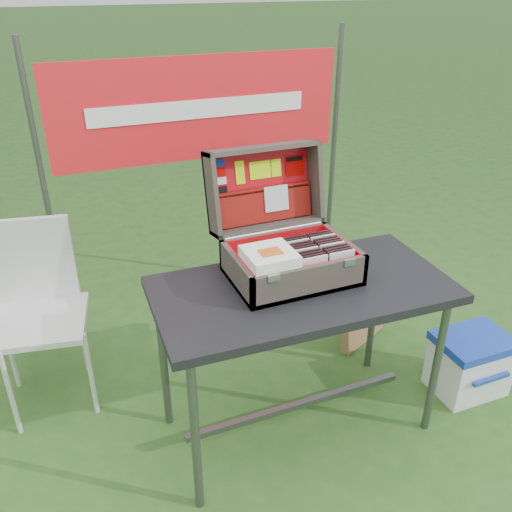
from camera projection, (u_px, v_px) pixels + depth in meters
name	position (u px, v px, depth m)	size (l,w,h in m)	color
ground	(280.00, 427.00, 2.62)	(80.00, 80.00, 0.00)	#29551D
table	(299.00, 360.00, 2.45)	(1.25, 0.63, 0.78)	black
table_top	(302.00, 290.00, 2.28)	(1.25, 0.63, 0.04)	black
table_leg_fl	(195.00, 439.00, 2.06)	(0.04, 0.04, 0.74)	#59595B
table_leg_fr	(436.00, 366.00, 2.44)	(0.04, 0.04, 0.74)	#59595B
table_leg_bl	(163.00, 361.00, 2.48)	(0.04, 0.04, 0.74)	#59595B
table_leg_br	(374.00, 309.00, 2.86)	(0.04, 0.04, 0.74)	#59595B
table_brace	(297.00, 405.00, 2.58)	(1.10, 0.03, 0.03)	#59595B
suitcase	(287.00, 220.00, 2.27)	(0.52, 0.53, 0.49)	#50473D
suitcase_base_bottom	(291.00, 275.00, 2.33)	(0.52, 0.37, 0.02)	#50473D
suitcase_base_wall_front	(311.00, 282.00, 2.16)	(0.52, 0.02, 0.14)	#50473D
suitcase_base_wall_back	(275.00, 246.00, 2.45)	(0.52, 0.02, 0.14)	#50473D
suitcase_base_wall_left	(237.00, 274.00, 2.22)	(0.02, 0.37, 0.14)	#50473D
suitcase_base_wall_right	(343.00, 252.00, 2.39)	(0.02, 0.37, 0.14)	#50473D
suitcase_liner_floor	(291.00, 272.00, 2.32)	(0.48, 0.33, 0.01)	red
suitcase_latch_left	(274.00, 278.00, 2.07)	(0.05, 0.01, 0.03)	silver
suitcase_latch_right	(350.00, 262.00, 2.18)	(0.05, 0.01, 0.03)	silver
suitcase_hinge	(274.00, 231.00, 2.42)	(0.02, 0.02, 0.47)	silver
suitcase_lid_back	(260.00, 186.00, 2.49)	(0.52, 0.37, 0.02)	#50473D
suitcase_lid_rim_far	(262.00, 148.00, 2.38)	(0.52, 0.02, 0.14)	#50473D
suitcase_lid_rim_near	(268.00, 226.00, 2.48)	(0.52, 0.02, 0.14)	#50473D
suitcase_lid_rim_left	(212.00, 195.00, 2.35)	(0.02, 0.37, 0.14)	#50473D
suitcase_lid_rim_right	(314.00, 180.00, 2.52)	(0.02, 0.37, 0.14)	#50473D
suitcase_lid_liner	(261.00, 186.00, 2.47)	(0.48, 0.33, 0.01)	red
suitcase_liner_wall_front	(309.00, 278.00, 2.16)	(0.48, 0.01, 0.12)	red
suitcase_liner_wall_back	(276.00, 245.00, 2.43)	(0.48, 0.01, 0.12)	red
suitcase_liner_wall_left	(240.00, 271.00, 2.22)	(0.01, 0.33, 0.12)	red
suitcase_liner_wall_right	(340.00, 251.00, 2.38)	(0.01, 0.33, 0.12)	red
suitcase_lid_pocket	(264.00, 206.00, 2.48)	(0.46, 0.15, 0.03)	maroon
suitcase_pocket_edge	(263.00, 190.00, 2.45)	(0.45, 0.02, 0.02)	maroon
suitcase_pocket_cd	(276.00, 198.00, 2.48)	(0.12, 0.12, 0.01)	silver
lid_sticker_cc_a	(219.00, 163.00, 2.37)	(0.05, 0.03, 0.00)	#1933B2
lid_sticker_cc_b	(220.00, 172.00, 2.38)	(0.05, 0.03, 0.00)	#BF0200
lid_sticker_cc_c	(221.00, 181.00, 2.39)	(0.05, 0.03, 0.00)	white
lid_sticker_cc_d	(222.00, 190.00, 2.40)	(0.05, 0.03, 0.00)	black
lid_card_neon_tall	(240.00, 173.00, 2.41)	(0.04, 0.10, 0.00)	#C1FC0A
lid_card_neon_main	(260.00, 170.00, 2.45)	(0.10, 0.08, 0.00)	#C1FC0A
lid_card_neon_small	(276.00, 168.00, 2.47)	(0.05, 0.08, 0.00)	#C1FC0A
lid_sticker_band	(294.00, 165.00, 2.50)	(0.09, 0.09, 0.00)	#BF0200
lid_sticker_band_bar	(294.00, 159.00, 2.50)	(0.08, 0.02, 0.00)	black
cd_left_0	(314.00, 272.00, 2.19)	(0.12, 0.01, 0.13)	silver
cd_left_1	(312.00, 269.00, 2.20)	(0.12, 0.01, 0.13)	black
cd_left_2	(309.00, 267.00, 2.22)	(0.12, 0.01, 0.13)	black
cd_left_3	(307.00, 265.00, 2.24)	(0.12, 0.01, 0.13)	black
cd_left_4	(305.00, 263.00, 2.25)	(0.12, 0.01, 0.13)	silver
cd_left_5	(303.00, 261.00, 2.27)	(0.12, 0.01, 0.13)	black
cd_left_6	(301.00, 258.00, 2.29)	(0.12, 0.01, 0.13)	black
cd_left_7	(298.00, 256.00, 2.31)	(0.12, 0.01, 0.13)	black
cd_left_8	(296.00, 254.00, 2.32)	(0.12, 0.01, 0.13)	silver
cd_left_9	(294.00, 252.00, 2.34)	(0.12, 0.01, 0.13)	black
cd_left_10	(292.00, 250.00, 2.36)	(0.12, 0.01, 0.13)	black
cd_right_0	(341.00, 266.00, 2.23)	(0.12, 0.01, 0.13)	silver
cd_right_1	(339.00, 264.00, 2.25)	(0.12, 0.01, 0.13)	black
cd_right_2	(336.00, 262.00, 2.26)	(0.12, 0.01, 0.13)	black
cd_right_3	(334.00, 259.00, 2.28)	(0.12, 0.01, 0.13)	black
cd_right_4	(331.00, 257.00, 2.30)	(0.12, 0.01, 0.13)	silver
cd_right_5	(329.00, 255.00, 2.31)	(0.12, 0.01, 0.13)	black
cd_right_6	(327.00, 253.00, 2.33)	(0.12, 0.01, 0.13)	black
cd_right_7	(324.00, 251.00, 2.35)	(0.12, 0.01, 0.13)	black
cd_right_8	(322.00, 249.00, 2.36)	(0.12, 0.01, 0.13)	silver
cd_right_9	(320.00, 247.00, 2.38)	(0.12, 0.01, 0.13)	black
cd_right_10	(318.00, 245.00, 2.40)	(0.12, 0.01, 0.13)	black
songbook_0	(269.00, 261.00, 2.17)	(0.20, 0.20, 0.01)	white
songbook_1	(269.00, 259.00, 2.16)	(0.20, 0.20, 0.01)	white
songbook_2	(269.00, 258.00, 2.16)	(0.20, 0.20, 0.01)	white
songbook_3	(269.00, 257.00, 2.16)	(0.20, 0.20, 0.01)	white
songbook_4	(269.00, 256.00, 2.16)	(0.20, 0.20, 0.01)	white
songbook_5	(269.00, 255.00, 2.15)	(0.20, 0.20, 0.01)	white
songbook_6	(269.00, 254.00, 2.15)	(0.20, 0.20, 0.01)	white
songbook_7	(269.00, 253.00, 2.15)	(0.20, 0.20, 0.01)	white
songbook_8	(269.00, 252.00, 2.15)	(0.20, 0.20, 0.01)	white
songbook_graphic	(271.00, 252.00, 2.14)	(0.09, 0.07, 0.00)	#D85919
cooler	(469.00, 363.00, 2.79)	(0.37, 0.28, 0.33)	white
cooler_body	(469.00, 367.00, 2.80)	(0.35, 0.26, 0.28)	white
cooler_lid	(475.00, 341.00, 2.72)	(0.37, 0.28, 0.04)	#1A3BAF
cooler_handle	(491.00, 379.00, 2.66)	(0.22, 0.02, 0.02)	#1A3BAF
chair	(41.00, 324.00, 2.58)	(0.42, 0.46, 0.93)	silver
chair_seat	(40.00, 322.00, 2.57)	(0.42, 0.42, 0.03)	silver
chair_backrest	(29.00, 261.00, 2.63)	(0.42, 0.03, 0.44)	silver
chair_leg_fl	(11.00, 394.00, 2.48)	(0.02, 0.02, 0.47)	silver
chair_leg_fr	(91.00, 374.00, 2.60)	(0.02, 0.02, 0.47)	silver
chair_leg_bl	(10.00, 349.00, 2.77)	(0.02, 0.02, 0.47)	silver
chair_leg_br	(82.00, 334.00, 2.89)	(0.02, 0.02, 0.47)	silver
chair_upright_right	(68.00, 256.00, 2.70)	(0.02, 0.02, 0.44)	silver
cardboard_box	(362.00, 311.00, 3.16)	(0.37, 0.06, 0.39)	#906A46
banner_post_left	(48.00, 209.00, 2.84)	(0.03, 0.03, 1.70)	#59595B
banner_post_right	(332.00, 169.00, 3.41)	(0.03, 0.03, 1.70)	#59595B
banner	(200.00, 109.00, 2.91)	(1.60, 0.01, 0.55)	red
banner_text	(201.00, 109.00, 2.90)	(1.20, 0.00, 0.10)	white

